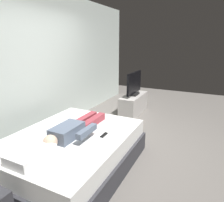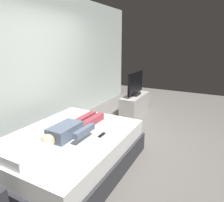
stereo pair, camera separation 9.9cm
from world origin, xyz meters
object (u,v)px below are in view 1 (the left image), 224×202
at_px(person, 74,129).
at_px(pillow, 31,155).
at_px(remote, 104,135).
at_px(tv_stand, 133,104).
at_px(bed, 72,152).
at_px(tv, 134,84).

bearing_deg(person, pillow, 177.03).
xyz_separation_m(pillow, remote, (0.89, -0.44, -0.05)).
height_order(pillow, tv_stand, pillow).
height_order(person, tv_stand, person).
bearing_deg(tv_stand, pillow, -179.49).
xyz_separation_m(person, remote, (0.15, -0.40, -0.07)).
height_order(bed, tv_stand, bed).
relative_size(bed, tv_stand, 1.88).
height_order(bed, tv, tv).
distance_m(pillow, tv_stand, 3.39).
bearing_deg(person, tv, 1.50).
distance_m(tv_stand, tv, 0.53).
distance_m(remote, tv, 2.54).
relative_size(remote, tv_stand, 0.14).
bearing_deg(bed, tv_stand, 0.65).
bearing_deg(pillow, remote, -26.37).
bearing_deg(remote, tv_stand, 10.81).
xyz_separation_m(bed, tv_stand, (2.66, 0.03, -0.01)).
xyz_separation_m(pillow, person, (0.74, -0.04, 0.02)).
relative_size(bed, pillow, 4.31).
distance_m(bed, remote, 0.56).
height_order(pillow, tv, tv).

